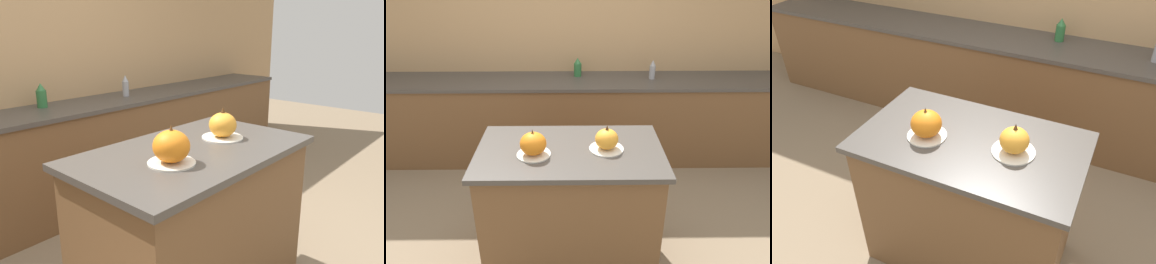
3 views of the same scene
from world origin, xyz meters
The scene contains 6 objects.
ground_plane centered at (0.00, 0.00, 0.00)m, with size 12.00×12.00×0.00m, color #847056.
kitchen_island centered at (0.00, 0.00, 0.48)m, with size 1.24×0.73×0.95m.
back_counter centered at (0.00, 1.56, 0.46)m, with size 6.00×0.60×0.91m.
pumpkin_cake_left centered at (-0.23, -0.07, 1.02)m, with size 0.22×0.22×0.18m.
pumpkin_cake_right centered at (0.24, 0.00, 1.01)m, with size 0.23×0.23×0.18m.
bottle_tall centered at (0.07, 1.69, 1.01)m, with size 0.08×0.08×0.20m.
Camera 3 is at (0.66, -1.48, 2.16)m, focal length 35.00 mm.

